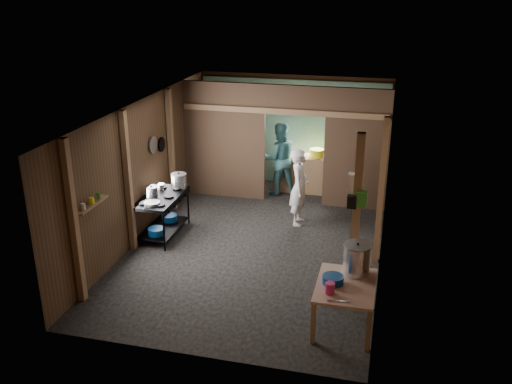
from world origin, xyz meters
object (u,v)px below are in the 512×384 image
(prep_table, at_px, (345,305))
(gas_range, at_px, (162,216))
(stove_pot_large, at_px, (179,181))
(pink_bucket, at_px, (330,288))
(yellow_tub, at_px, (317,153))
(stock_pot, at_px, (357,260))
(cook, at_px, (299,187))

(prep_table, bearing_deg, gas_range, 149.40)
(stove_pot_large, bearing_deg, pink_bucket, -41.89)
(gas_range, bearing_deg, yellow_tub, 50.58)
(yellow_tub, bearing_deg, prep_table, -77.29)
(stove_pot_large, xyz_separation_m, pink_bucket, (3.35, -3.00, -0.19))
(prep_table, bearing_deg, pink_bucket, -123.38)
(pink_bucket, height_order, yellow_tub, yellow_tub)
(stock_pot, height_order, cook, cook)
(gas_range, bearing_deg, cook, 25.85)
(stove_pot_large, height_order, pink_bucket, stove_pot_large)
(prep_table, relative_size, stove_pot_large, 3.63)
(gas_range, relative_size, cook, 0.87)
(cook, bearing_deg, stock_pot, -157.57)
(prep_table, xyz_separation_m, stove_pot_large, (-3.54, 2.71, 0.61))
(prep_table, relative_size, cook, 0.72)
(gas_range, distance_m, stock_pot, 4.26)
(gas_range, xyz_separation_m, stove_pot_large, (0.17, 0.52, 0.54))
(gas_range, bearing_deg, stock_pot, -25.59)
(stock_pot, xyz_separation_m, cook, (-1.36, 3.02, -0.10))
(prep_table, xyz_separation_m, cook, (-1.26, 3.38, 0.45))
(prep_table, height_order, stove_pot_large, stove_pot_large)
(gas_range, height_order, stove_pot_large, stove_pot_large)
(prep_table, xyz_separation_m, stock_pot, (0.11, 0.37, 0.55))
(gas_range, distance_m, pink_bucket, 4.32)
(prep_table, distance_m, yellow_tub, 5.43)
(prep_table, height_order, stock_pot, stock_pot)
(gas_range, distance_m, prep_table, 4.31)
(stock_pot, height_order, yellow_tub, stock_pot)
(pink_bucket, relative_size, cook, 0.10)
(stock_pot, distance_m, cook, 3.31)
(prep_table, distance_m, stove_pot_large, 4.50)
(cook, bearing_deg, pink_bucket, -165.77)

